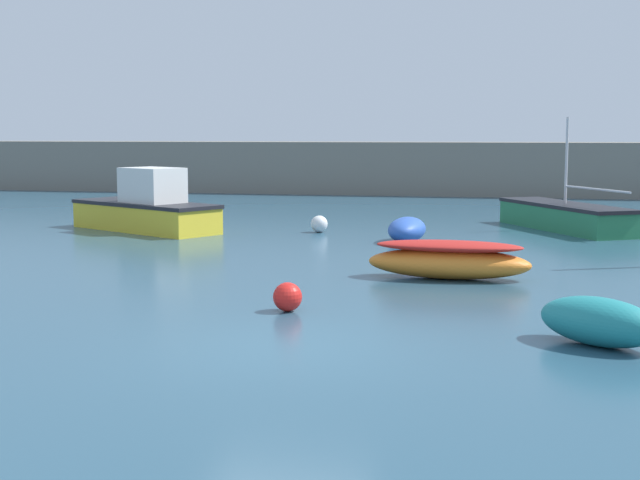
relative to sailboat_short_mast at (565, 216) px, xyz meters
name	(u,v)px	position (x,y,z in m)	size (l,w,h in m)	color
ground_plane	(285,353)	(-5.00, -17.57, -0.55)	(120.00, 120.00, 0.20)	#284C60
harbor_breakwater	(448,168)	(-5.00, 16.32, 0.90)	(64.44, 3.71, 2.70)	slate
sailboat_short_mast	(565,216)	(0.00, 0.00, 0.00)	(4.32, 6.04, 3.70)	#287A4C
fishing_dinghy_green	(407,229)	(-4.71, -4.33, -0.08)	(1.18, 2.22, 0.73)	#2D56B7
rowboat_with_red_cover	(449,260)	(-3.04, -10.72, -0.03)	(3.63, 1.37, 0.84)	orange
dinghy_near_pier	(599,322)	(-0.39, -16.50, -0.08)	(2.13, 1.89, 0.74)	teal
cabin_cruiser_white	(147,209)	(-13.37, -3.12, 0.27)	(5.85, 4.38, 2.07)	yellow
mooring_buoy_red	(288,297)	(-5.62, -14.98, -0.19)	(0.53, 0.53, 0.53)	red
mooring_buoy_white	(319,224)	(-7.76, -2.43, -0.18)	(0.54, 0.54, 0.54)	white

